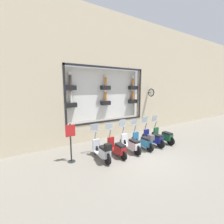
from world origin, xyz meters
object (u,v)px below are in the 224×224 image
(scooter_navy_1, at_px, (154,138))
(scooter_teal_2, at_px, (144,141))
(scooter_green_0, at_px, (164,136))
(scooter_white_3, at_px, (131,144))
(shop_sign_post, at_px, (71,141))
(scooter_silver_5, at_px, (102,151))
(scooter_red_4, at_px, (117,148))

(scooter_navy_1, xyz_separation_m, scooter_teal_2, (-0.07, 0.89, 0.02))
(scooter_green_0, relative_size, scooter_white_3, 1.00)
(scooter_green_0, relative_size, shop_sign_post, 0.98)
(scooter_teal_2, relative_size, scooter_silver_5, 0.99)
(scooter_green_0, distance_m, scooter_red_4, 3.57)
(scooter_teal_2, relative_size, scooter_red_4, 1.00)
(scooter_white_3, distance_m, scooter_silver_5, 1.79)
(scooter_navy_1, distance_m, scooter_silver_5, 3.57)
(scooter_green_0, xyz_separation_m, scooter_navy_1, (0.00, 0.89, 0.00))
(scooter_navy_1, distance_m, scooter_white_3, 1.79)
(scooter_teal_2, distance_m, scooter_white_3, 0.90)
(scooter_navy_1, relative_size, scooter_white_3, 1.00)
(scooter_silver_5, bearing_deg, scooter_red_4, -86.87)
(shop_sign_post, bearing_deg, scooter_navy_1, -96.76)
(scooter_silver_5, xyz_separation_m, shop_sign_post, (0.64, 1.33, 0.52))
(scooter_teal_2, height_order, scooter_white_3, scooter_white_3)
(scooter_navy_1, xyz_separation_m, scooter_silver_5, (-0.06, 3.57, 0.04))
(scooter_green_0, height_order, scooter_red_4, scooter_green_0)
(scooter_red_4, distance_m, scooter_silver_5, 0.90)
(scooter_green_0, height_order, scooter_white_3, scooter_white_3)
(scooter_teal_2, xyz_separation_m, scooter_red_4, (0.06, 1.79, -0.05))
(scooter_white_3, height_order, scooter_red_4, scooter_white_3)
(scooter_navy_1, bearing_deg, scooter_teal_2, 94.42)
(scooter_green_0, bearing_deg, scooter_red_4, 90.15)
(scooter_teal_2, relative_size, shop_sign_post, 0.97)
(scooter_navy_1, relative_size, scooter_teal_2, 1.01)
(scooter_teal_2, bearing_deg, scooter_navy_1, -85.58)
(scooter_teal_2, height_order, scooter_silver_5, scooter_silver_5)
(scooter_navy_1, distance_m, shop_sign_post, 4.97)
(scooter_red_4, bearing_deg, scooter_white_3, -89.36)
(scooter_white_3, xyz_separation_m, shop_sign_post, (0.58, 3.12, 0.56))
(scooter_teal_2, height_order, scooter_red_4, scooter_teal_2)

